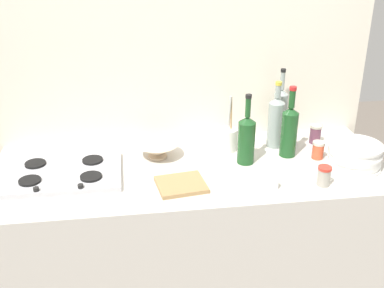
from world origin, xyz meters
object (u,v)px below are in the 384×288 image
at_px(cutting_board, 181,185).
at_px(wine_bottle_rightmost, 289,130).
at_px(utensil_crock, 228,139).
at_px(butter_dish, 257,181).
at_px(condiment_jar_front, 318,150).
at_px(stovetop_hob, 63,173).
at_px(wine_bottle_mid_left, 280,112).
at_px(mixing_bowl, 157,150).
at_px(condiment_jar_rear, 315,134).
at_px(plate_stack, 355,156).
at_px(wine_bottle_mid_right, 276,121).
at_px(wine_bottle_leftmost, 246,138).
at_px(condiment_jar_spare, 324,176).

bearing_deg(cutting_board, wine_bottle_rightmost, 22.74).
xyz_separation_m(utensil_crock, cutting_board, (-0.27, -0.33, -0.05)).
xyz_separation_m(butter_dish, condiment_jar_front, (0.36, 0.23, 0.01)).
distance_m(stovetop_hob, butter_dish, 0.85).
xyz_separation_m(wine_bottle_mid_left, utensil_crock, (-0.29, -0.11, -0.08)).
bearing_deg(wine_bottle_rightmost, utensil_crock, 159.69).
relative_size(wine_bottle_rightmost, butter_dish, 2.14).
height_order(utensil_crock, condiment_jar_front, utensil_crock).
bearing_deg(wine_bottle_rightmost, mixing_bowl, 174.24).
xyz_separation_m(butter_dish, condiment_jar_rear, (0.41, 0.39, 0.02)).
bearing_deg(plate_stack, wine_bottle_mid_left, 123.18).
distance_m(wine_bottle_mid_right, condiment_jar_rear, 0.23).
height_order(wine_bottle_mid_left, wine_bottle_rightmost, wine_bottle_mid_left).
distance_m(stovetop_hob, wine_bottle_mid_left, 1.11).
xyz_separation_m(stovetop_hob, wine_bottle_rightmost, (1.05, 0.06, 0.12)).
distance_m(stovetop_hob, wine_bottle_leftmost, 0.84).
relative_size(mixing_bowl, butter_dish, 1.26).
bearing_deg(cutting_board, wine_bottle_mid_right, 33.54).
distance_m(plate_stack, condiment_jar_front, 0.17).
height_order(stovetop_hob, wine_bottle_mid_right, wine_bottle_mid_right).
height_order(plate_stack, utensil_crock, utensil_crock).
distance_m(stovetop_hob, cutting_board, 0.53).
bearing_deg(wine_bottle_mid_right, wine_bottle_leftmost, -139.87).
bearing_deg(utensil_crock, mixing_bowl, -173.88).
height_order(mixing_bowl, butter_dish, mixing_bowl).
bearing_deg(mixing_bowl, utensil_crock, 6.12).
relative_size(butter_dish, condiment_jar_spare, 1.86).
xyz_separation_m(stovetop_hob, mixing_bowl, (0.43, 0.12, 0.03)).
height_order(stovetop_hob, butter_dish, butter_dish).
relative_size(mixing_bowl, utensil_crock, 0.73).
distance_m(wine_bottle_mid_right, mixing_bowl, 0.60).
height_order(wine_bottle_mid_right, condiment_jar_rear, wine_bottle_mid_right).
distance_m(wine_bottle_leftmost, cutting_board, 0.39).
bearing_deg(wine_bottle_mid_right, condiment_jar_rear, 1.79).
height_order(stovetop_hob, condiment_jar_rear, condiment_jar_rear).
xyz_separation_m(stovetop_hob, condiment_jar_spare, (1.11, -0.24, 0.03)).
xyz_separation_m(mixing_bowl, condiment_jar_front, (0.75, -0.11, 0.00)).
xyz_separation_m(plate_stack, butter_dish, (-0.48, -0.12, -0.03)).
height_order(wine_bottle_leftmost, wine_bottle_mid_right, same).
bearing_deg(mixing_bowl, wine_bottle_mid_right, 4.67).
distance_m(plate_stack, condiment_jar_spare, 0.24).
bearing_deg(plate_stack, condiment_jar_spare, -145.44).
height_order(wine_bottle_mid_left, condiment_jar_rear, wine_bottle_mid_left).
distance_m(stovetop_hob, wine_bottle_mid_right, 1.04).
bearing_deg(plate_stack, wine_bottle_mid_right, 137.19).
distance_m(wine_bottle_leftmost, condiment_jar_spare, 0.38).
distance_m(condiment_jar_rear, cutting_board, 0.80).
bearing_deg(condiment_jar_rear, cutting_board, -154.58).
xyz_separation_m(wine_bottle_mid_right, condiment_jar_spare, (0.10, -0.41, -0.09)).
bearing_deg(stovetop_hob, wine_bottle_mid_left, 14.21).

